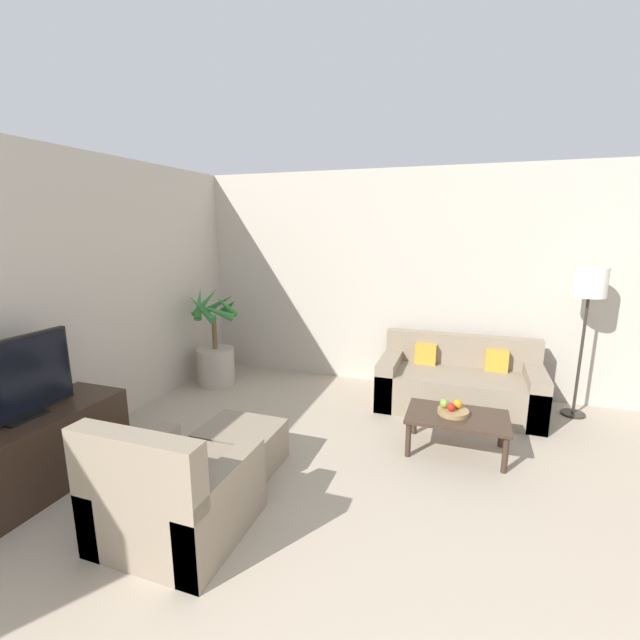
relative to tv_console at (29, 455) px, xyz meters
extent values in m
cube|color=#BCB2A3|center=(3.24, 3.31, 1.05)|extent=(8.74, 0.06, 2.70)
cube|color=#BCB2A3|center=(-0.36, 0.46, 1.05)|extent=(0.06, 7.24, 2.70)
cube|color=#332319|center=(0.00, 0.00, 0.00)|extent=(0.56, 1.46, 0.60)
cube|color=black|center=(0.00, 0.00, 0.31)|extent=(0.18, 0.30, 0.02)
cube|color=black|center=(0.00, 0.00, 0.62)|extent=(0.05, 0.85, 0.60)
cube|color=black|center=(0.03, 0.00, 0.62)|extent=(0.01, 0.81, 0.56)
cylinder|color=#ADA393|center=(0.06, 2.48, -0.06)|extent=(0.47, 0.47, 0.48)
cylinder|color=brown|center=(0.06, 2.48, 0.39)|extent=(0.06, 0.06, 0.43)
cone|color=#2D7533|center=(0.25, 2.48, 0.74)|extent=(0.10, 0.44, 0.35)
cone|color=#2D7533|center=(0.20, 2.65, 0.71)|extent=(0.43, 0.37, 0.29)
cone|color=#2D7533|center=(0.02, 2.68, 0.72)|extent=(0.46, 0.20, 0.32)
cone|color=#2D7533|center=(-0.09, 2.56, 0.76)|extent=(0.27, 0.42, 0.39)
cone|color=#2D7533|center=(-0.09, 2.41, 0.77)|extent=(0.27, 0.41, 0.39)
cone|color=#2D7533|center=(0.02, 2.29, 0.73)|extent=(0.46, 0.20, 0.34)
cone|color=#2D7533|center=(0.20, 2.32, 0.71)|extent=(0.43, 0.37, 0.29)
cube|color=gray|center=(3.05, 2.69, -0.09)|extent=(1.73, 0.84, 0.42)
cube|color=gray|center=(3.05, 3.03, 0.30)|extent=(1.73, 0.16, 0.36)
cube|color=gray|center=(2.29, 2.69, -0.03)|extent=(0.20, 0.84, 0.54)
cube|color=gray|center=(3.82, 2.69, -0.03)|extent=(0.20, 0.84, 0.54)
cube|color=gold|center=(2.66, 2.91, 0.24)|extent=(0.24, 0.12, 0.24)
cube|color=gold|center=(3.44, 2.91, 0.24)|extent=(0.24, 0.12, 0.24)
cylinder|color=#2D2823|center=(4.26, 2.93, -0.29)|extent=(0.24, 0.24, 0.03)
cylinder|color=#2D2823|center=(4.26, 2.93, 0.36)|extent=(0.03, 0.03, 1.28)
cylinder|color=silver|center=(4.26, 2.93, 1.15)|extent=(0.31, 0.31, 0.31)
cylinder|color=#38281E|center=(2.67, 1.47, -0.14)|extent=(0.05, 0.05, 0.32)
cylinder|color=#38281E|center=(3.47, 1.47, -0.14)|extent=(0.05, 0.05, 0.32)
cylinder|color=#38281E|center=(2.67, 1.93, -0.14)|extent=(0.05, 0.05, 0.32)
cylinder|color=#38281E|center=(3.47, 1.93, -0.14)|extent=(0.05, 0.05, 0.32)
cube|color=#38281E|center=(3.07, 1.70, 0.03)|extent=(0.89, 0.55, 0.03)
cylinder|color=#997A4C|center=(3.03, 1.72, 0.07)|extent=(0.28, 0.28, 0.04)
sphere|color=red|center=(3.01, 1.68, 0.13)|extent=(0.07, 0.07, 0.07)
sphere|color=olive|center=(2.95, 1.74, 0.13)|extent=(0.08, 0.08, 0.08)
sphere|color=orange|center=(3.06, 1.77, 0.13)|extent=(0.08, 0.08, 0.08)
cube|color=gray|center=(1.35, 0.00, -0.08)|extent=(0.87, 0.84, 0.44)
cube|color=gray|center=(1.35, -0.34, 0.35)|extent=(0.87, 0.16, 0.43)
cube|color=gray|center=(1.00, 0.00, -0.03)|extent=(0.16, 0.84, 0.54)
cube|color=gray|center=(1.71, 0.00, -0.03)|extent=(0.16, 0.84, 0.54)
cube|color=gray|center=(1.34, 0.87, -0.13)|extent=(0.65, 0.55, 0.35)
camera|label=1|loc=(3.07, -2.07, 1.70)|focal=24.00mm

